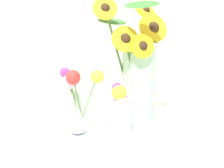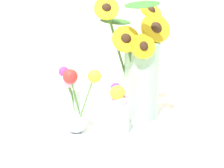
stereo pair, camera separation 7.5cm
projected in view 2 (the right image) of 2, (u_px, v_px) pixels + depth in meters
ground_plane at (128, 138)px, 0.88m from camera, size 6.00×6.00×0.00m
serving_tray at (112, 128)px, 0.91m from camera, size 0.46×0.46×0.02m
mason_jar_sunflowers at (140, 70)px, 0.92m from camera, size 0.26×0.24×0.36m
vase_small_center at (117, 110)px, 0.84m from camera, size 0.07×0.07×0.14m
vase_bulb_right at (75, 102)px, 0.82m from camera, size 0.10×0.09×0.19m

